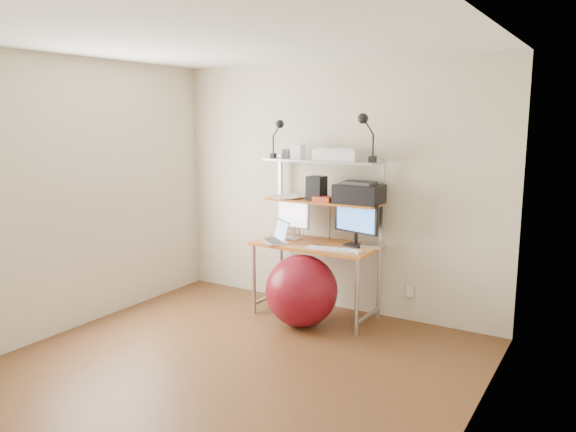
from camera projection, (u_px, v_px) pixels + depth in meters
name	position (u px, v px, depth m)	size (l,w,h in m)	color
room	(226.00, 213.00, 4.18)	(3.60, 3.60, 3.60)	brown
computer_desk	(319.00, 221.00, 5.50)	(1.20, 0.60, 1.57)	#C87327
wall_outlet	(410.00, 291.00, 5.42)	(0.08, 0.01, 0.12)	silver
monitor_silver	(293.00, 217.00, 5.67)	(0.38, 0.15, 0.43)	silver
monitor_black	(356.00, 220.00, 5.35)	(0.50, 0.19, 0.50)	black
laptop	(277.00, 237.00, 5.54)	(0.40, 0.39, 0.27)	silver
keyboard	(330.00, 249.00, 5.22)	(0.45, 0.13, 0.01)	silver
mouse	(356.00, 251.00, 5.10)	(0.09, 0.06, 0.03)	silver
mac_mini	(372.00, 246.00, 5.31)	(0.19, 0.19, 0.04)	silver
phone	(316.00, 246.00, 5.34)	(0.06, 0.12, 0.01)	black
printer	(359.00, 193.00, 5.31)	(0.44, 0.31, 0.21)	black
nas_cube	(317.00, 188.00, 5.52)	(0.16, 0.16, 0.24)	black
red_box	(323.00, 199.00, 5.42)	(0.18, 0.12, 0.05)	#B2351C
scanner	(340.00, 154.00, 5.37)	(0.45, 0.30, 0.12)	silver
box_white	(298.00, 152.00, 5.56)	(0.12, 0.10, 0.14)	silver
box_grey	(288.00, 154.00, 5.65)	(0.09, 0.09, 0.09)	#313133
clip_lamp_left	(278.00, 130.00, 5.59)	(0.15, 0.08, 0.38)	black
clip_lamp_right	(365.00, 126.00, 5.11)	(0.18, 0.10, 0.44)	black
exercise_ball	(301.00, 291.00, 5.29)	(0.68, 0.68, 0.68)	maroon
paper_stack	(290.00, 196.00, 5.71)	(0.36, 0.43, 0.02)	white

